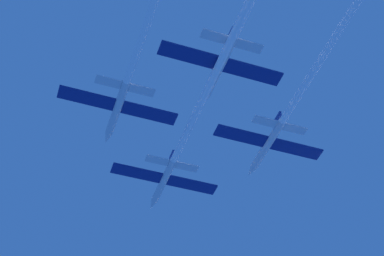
# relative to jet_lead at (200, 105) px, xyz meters

# --- Properties ---
(jet_lead) EXTENTS (17.57, 60.18, 2.91)m
(jet_lead) POSITION_rel_jet_lead_xyz_m (0.00, 0.00, 0.00)
(jet_lead) COLOR silver
(jet_left_wing) EXTENTS (17.57, 48.96, 2.91)m
(jet_left_wing) POSITION_rel_jet_lead_xyz_m (-10.91, -7.59, 0.89)
(jet_left_wing) COLOR silver
(jet_right_wing) EXTENTS (17.57, 60.23, 2.91)m
(jet_right_wing) POSITION_rel_jet_lead_xyz_m (12.99, -12.59, 0.86)
(jet_right_wing) COLOR silver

